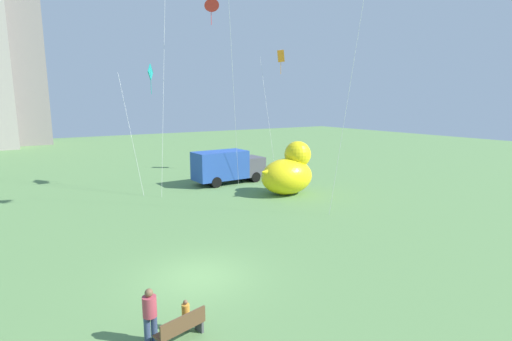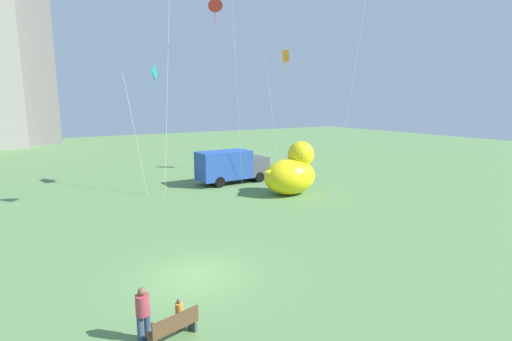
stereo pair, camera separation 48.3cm
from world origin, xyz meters
TOP-DOWN VIEW (x-y plane):
  - ground_plane at (0.00, 0.00)m, footprint 140.00×140.00m
  - park_bench at (-2.20, -3.70)m, footprint 1.64×0.80m
  - person_adult at (-2.96, -3.22)m, footprint 0.42×0.42m
  - person_child at (-1.85, -3.21)m, footprint 0.25×0.25m
  - giant_inflatable_duck at (11.86, 9.47)m, footprint 4.88×3.13m
  - box_truck at (9.79, 15.52)m, footprint 6.39×2.56m
  - kite_red at (7.81, 14.07)m, footprint 3.17×3.31m
  - kite_orange at (16.87, 17.50)m, footprint 2.00×2.96m
  - kite_teal at (3.69, 16.88)m, footprint 2.49×3.73m

SIDE VIEW (x-z plane):
  - ground_plane at x=0.00m, z-range 0.00..0.00m
  - park_bench at x=-2.20m, z-range 0.02..0.92m
  - person_child at x=-1.85m, z-range 0.05..1.07m
  - person_adult at x=-2.96m, z-range 0.09..1.78m
  - box_truck at x=9.79m, z-range 0.03..2.88m
  - giant_inflatable_duck at x=11.86m, z-range -0.30..3.74m
  - kite_teal at x=3.69m, z-range 3.95..13.90m
  - kite_orange at x=16.87m, z-range 5.30..17.28m
  - kite_red at x=7.81m, z-range 6.81..22.07m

